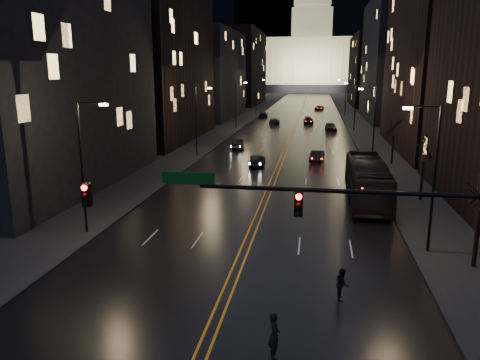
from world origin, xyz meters
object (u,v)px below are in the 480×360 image
at_px(oncoming_car_b, 238,144).
at_px(traffic_signal, 360,219).
at_px(pedestrian_b, 342,284).
at_px(oncoming_car_a, 257,160).
at_px(receding_car_a, 317,156).
at_px(bus, 367,181).
at_px(pedestrian_a, 274,335).

bearing_deg(oncoming_car_b, traffic_signal, 98.51).
xyz_separation_m(traffic_signal, pedestrian_b, (-0.31, 3.28, -4.32)).
height_order(oncoming_car_a, receding_car_a, oncoming_car_a).
distance_m(oncoming_car_a, oncoming_car_b, 12.49).
relative_size(oncoming_car_a, pedestrian_b, 2.80).
xyz_separation_m(bus, oncoming_car_a, (-11.00, 13.42, -1.03)).
distance_m(bus, pedestrian_b, 18.40).
bearing_deg(oncoming_car_b, oncoming_car_a, 103.01).
relative_size(traffic_signal, pedestrian_a, 9.18).
bearing_deg(receding_car_a, pedestrian_b, -80.72).
xyz_separation_m(oncoming_car_b, pedestrian_a, (9.48, -48.60, 0.20)).
bearing_deg(traffic_signal, oncoming_car_a, 103.57).
height_order(bus, receding_car_a, bus).
bearing_deg(oncoming_car_a, pedestrian_b, 100.29).
relative_size(oncoming_car_a, receding_car_a, 1.09).
bearing_deg(pedestrian_a, oncoming_car_b, -8.46).
bearing_deg(bus, oncoming_car_b, 121.83).
distance_m(traffic_signal, receding_car_a, 39.19).
height_order(oncoming_car_a, pedestrian_a, pedestrian_a).
bearing_deg(receding_car_a, bus, -69.34).
relative_size(traffic_signal, bus, 1.36).
relative_size(oncoming_car_b, pedestrian_b, 2.88).
bearing_deg(oncoming_car_b, bus, 114.48).
relative_size(oncoming_car_b, receding_car_a, 1.12).
xyz_separation_m(traffic_signal, pedestrian_a, (-3.12, -2.00, -4.16)).
relative_size(oncoming_car_b, pedestrian_a, 2.40).
height_order(oncoming_car_b, pedestrian_a, pedestrian_a).
bearing_deg(pedestrian_b, pedestrian_a, 151.24).
distance_m(oncoming_car_a, pedestrian_a, 37.21).
distance_m(receding_car_a, pedestrian_b, 35.65).
distance_m(oncoming_car_b, pedestrian_a, 49.52).
relative_size(traffic_signal, pedestrian_b, 11.04).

